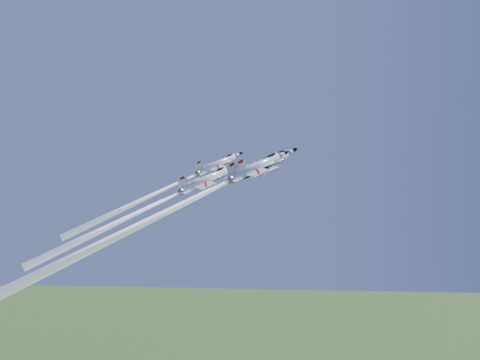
# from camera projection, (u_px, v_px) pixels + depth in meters

# --- Properties ---
(jet_lead) EXTENTS (44.94, 31.21, 51.30)m
(jet_lead) POSITION_uv_depth(u_px,v_px,m) (172.00, 210.00, 113.82)
(jet_lead) COLOR white
(jet_left) EXTENTS (30.32, 20.94, 31.98)m
(jet_left) POSITION_uv_depth(u_px,v_px,m) (164.00, 190.00, 124.43)
(jet_left) COLOR white
(jet_right) EXTENTS (43.90, 30.51, 50.65)m
(jet_right) POSITION_uv_depth(u_px,v_px,m) (161.00, 214.00, 110.24)
(jet_right) COLOR white
(jet_slot) EXTENTS (32.39, 22.33, 33.15)m
(jet_slot) POSITION_uv_depth(u_px,v_px,m) (145.00, 209.00, 114.40)
(jet_slot) COLOR white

